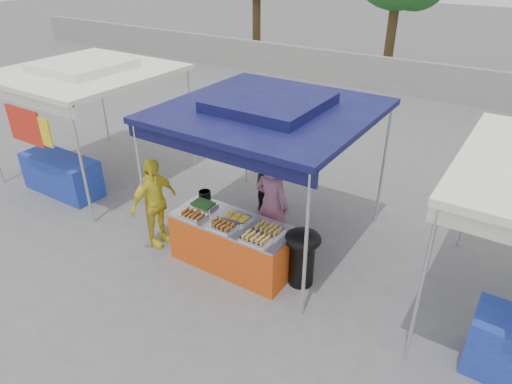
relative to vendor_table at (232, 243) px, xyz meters
The scene contains 20 objects.
ground_plane 0.44m from the vendor_table, 90.00° to the left, with size 80.00×80.00×0.00m, color slate.
back_wall 11.10m from the vendor_table, 90.00° to the left, with size 40.00×0.25×1.20m, color gray.
main_canopy 2.22m from the vendor_table, 90.00° to the left, with size 3.20×3.20×2.57m.
neighbor_stall_left 4.70m from the vendor_table, behind, with size 3.20×3.20×2.57m.
vendor_table is the anchor object (origin of this frame).
food_tray_fl 0.78m from the vendor_table, 157.79° to the right, with size 0.42×0.30×0.07m.
food_tray_fm 0.51m from the vendor_table, 95.25° to the right, with size 0.42×0.30×0.07m.
food_tray_fr 0.79m from the vendor_table, 21.76° to the right, with size 0.42×0.30×0.07m.
food_tray_bl 0.81m from the vendor_table, behind, with size 0.42×0.30×0.07m.
food_tray_bm 0.47m from the vendor_table, 68.94° to the left, with size 0.42×0.30×0.07m.
food_tray_br 0.79m from the vendor_table, ahead, with size 0.42×0.30×0.07m.
cooking_pot 1.02m from the vendor_table, 156.60° to the left, with size 0.21×0.21×0.12m, color black.
skewer_cup 0.59m from the vendor_table, 119.94° to the right, with size 0.07×0.07×0.09m, color silver.
wok_burner 1.18m from the vendor_table, 10.65° to the left, with size 0.56×0.56×0.95m.
crate_left 0.66m from the vendor_table, 119.81° to the left, with size 0.53×0.37×0.32m, color #152AB2.
crate_right 0.66m from the vendor_table, 71.10° to the left, with size 0.50×0.35×0.30m, color #152AB2.
crate_stacked 0.60m from the vendor_table, 71.10° to the left, with size 0.49×0.34×0.29m, color #152AB2.
vendor_woman 0.92m from the vendor_table, 70.23° to the left, with size 0.62×0.41×1.71m, color #976085.
helper_man 1.92m from the vendor_table, 103.98° to the left, with size 0.78×0.61×1.61m, color black.
customer_person 1.54m from the vendor_table, behind, with size 0.95×0.40×1.63m, color yellow.
Camera 1 is at (3.63, -4.98, 4.70)m, focal length 32.00 mm.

